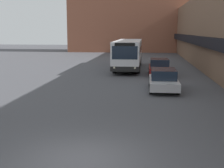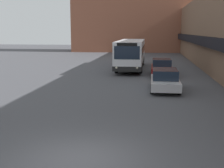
{
  "view_description": "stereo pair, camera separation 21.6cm",
  "coord_description": "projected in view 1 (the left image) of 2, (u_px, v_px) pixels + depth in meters",
  "views": [
    {
      "loc": [
        2.01,
        -9.14,
        4.05
      ],
      "look_at": [
        0.41,
        5.36,
        1.55
      ],
      "focal_mm": 50.0,
      "sensor_mm": 36.0,
      "label": 1
    },
    {
      "loc": [
        2.23,
        -9.12,
        4.05
      ],
      "look_at": [
        0.41,
        5.36,
        1.55
      ],
      "focal_mm": 50.0,
      "sensor_mm": 36.0,
      "label": 2
    }
  ],
  "objects": [
    {
      "name": "building_backdrop_far",
      "position": [
        137.0,
        7.0,
        60.61
      ],
      "size": [
        26.0,
        8.0,
        17.01
      ],
      "color": "brown",
      "rests_on": "ground_plane"
    },
    {
      "name": "parked_car_front",
      "position": [
        163.0,
        80.0,
        21.43
      ],
      "size": [
        1.94,
        4.65,
        1.45
      ],
      "color": "#B7B7BC",
      "rests_on": "ground_plane"
    },
    {
      "name": "ground_plane",
      "position": [
        81.0,
        160.0,
        9.86
      ],
      "size": [
        160.0,
        160.0,
        0.0
      ],
      "primitive_type": "plane",
      "color": "#47474C"
    },
    {
      "name": "parked_car_back",
      "position": [
        159.0,
        67.0,
        28.52
      ],
      "size": [
        1.91,
        4.79,
        1.52
      ],
      "color": "maroon",
      "rests_on": "ground_plane"
    },
    {
      "name": "city_bus",
      "position": [
        128.0,
        53.0,
        33.24
      ],
      "size": [
        2.62,
        11.7,
        3.04
      ],
      "color": "silver",
      "rests_on": "ground_plane"
    }
  ]
}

